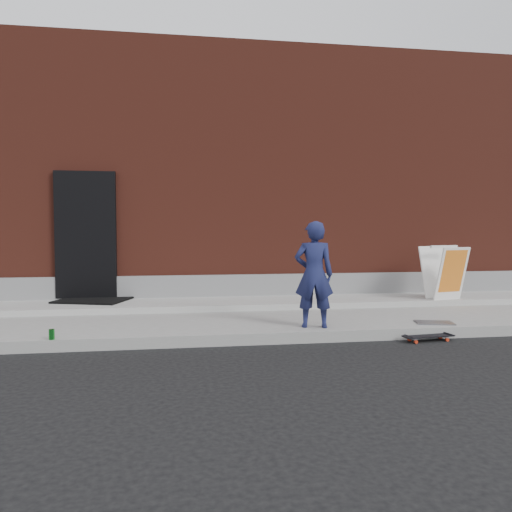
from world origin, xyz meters
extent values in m
plane|color=black|center=(0.00, 0.00, 0.00)|extent=(80.00, 80.00, 0.00)
cube|color=gray|center=(0.00, 1.50, 0.07)|extent=(20.00, 3.00, 0.15)
cube|color=#979691|center=(0.00, 2.40, 0.20)|extent=(20.00, 1.20, 0.10)
cube|color=#5D2519|center=(0.00, 7.00, 2.50)|extent=(20.00, 8.00, 5.00)
cube|color=gray|center=(0.00, 2.97, 0.45)|extent=(20.00, 0.10, 0.40)
cube|color=black|center=(-2.60, 2.96, 1.40)|extent=(1.05, 0.12, 2.25)
imported|color=#1B204C|center=(0.86, 0.31, 0.88)|extent=(0.59, 0.44, 1.46)
cylinder|color=#B82A12|center=(2.54, -0.02, 0.02)|extent=(0.05, 0.03, 0.05)
cylinder|color=#B82A12|center=(2.56, -0.17, 0.02)|extent=(0.05, 0.03, 0.05)
cylinder|color=#B82A12|center=(2.07, -0.07, 0.02)|extent=(0.05, 0.03, 0.05)
cylinder|color=#B82A12|center=(2.09, -0.22, 0.02)|extent=(0.05, 0.03, 0.05)
cube|color=silver|center=(2.55, -0.09, 0.06)|extent=(0.06, 0.15, 0.02)
cube|color=silver|center=(2.08, -0.15, 0.06)|extent=(0.06, 0.15, 0.02)
cube|color=black|center=(2.31, -0.12, 0.07)|extent=(0.70, 0.26, 0.01)
cube|color=white|center=(3.76, 1.79, 0.72)|extent=(0.62, 0.37, 0.94)
cube|color=white|center=(3.67, 2.21, 0.72)|extent=(0.62, 0.37, 0.94)
cube|color=yellow|center=(3.76, 1.77, 0.67)|extent=(0.51, 0.29, 0.75)
cube|color=white|center=(3.71, 2.00, 1.19)|extent=(0.57, 0.17, 0.05)
cylinder|color=#1A8227|center=(-2.51, 0.05, 0.21)|extent=(0.08, 0.08, 0.13)
cube|color=black|center=(-2.45, 2.70, 0.27)|extent=(1.37, 1.23, 0.03)
cube|color=#5E5E63|center=(2.65, 0.34, 0.16)|extent=(0.58, 0.45, 0.02)
camera|label=1|loc=(-0.96, -6.27, 1.49)|focal=35.00mm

